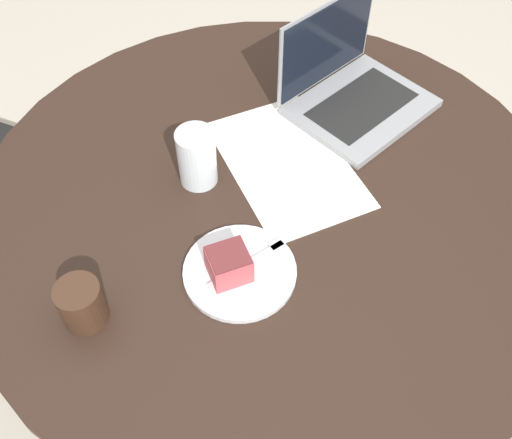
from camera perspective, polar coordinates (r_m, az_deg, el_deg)
name	(u,v)px	position (r m, az deg, el deg)	size (l,w,h in m)	color
ground_plane	(266,358)	(1.90, 0.94, -13.03)	(12.00, 12.00, 0.00)	#B7AD9E
dining_table	(269,236)	(1.35, 1.28, -1.55)	(1.24, 1.24, 0.78)	black
paper_document	(287,164)	(1.30, 2.98, 5.34)	(0.40, 0.29, 0.00)	white
plate	(240,272)	(1.12, -1.55, -4.99)	(0.21, 0.21, 0.01)	silver
cake_slice	(229,264)	(1.08, -2.61, -4.26)	(0.07, 0.08, 0.06)	#B74C51
fork	(255,259)	(1.12, -0.12, -3.81)	(0.07, 0.17, 0.00)	silver
coffee_glass	(82,303)	(1.08, -16.28, -7.68)	(0.08, 0.08, 0.09)	#3D2619
water_glass	(197,157)	(1.23, -5.65, 5.90)	(0.08, 0.08, 0.13)	silver
laptop	(353,91)	(1.43, 9.19, 11.98)	(0.36, 0.38, 0.23)	gray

